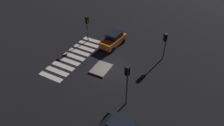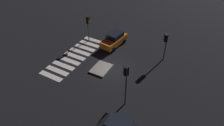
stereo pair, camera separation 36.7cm
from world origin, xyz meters
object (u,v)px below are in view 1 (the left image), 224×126
(traffic_light_west, at_px, (165,40))
(traffic_light_north, at_px, (127,76))
(car_orange, at_px, (113,39))
(traffic_light_south, at_px, (87,23))
(traffic_island, at_px, (101,69))

(traffic_light_west, distance_m, traffic_light_north, 9.05)
(car_orange, height_order, traffic_light_south, traffic_light_south)
(car_orange, bearing_deg, traffic_light_west, 96.78)
(car_orange, relative_size, traffic_light_west, 1.20)
(car_orange, xyz_separation_m, traffic_light_north, (8.95, 6.18, 2.62))
(traffic_island, bearing_deg, traffic_light_north, 55.16)
(traffic_island, relative_size, car_orange, 0.60)
(car_orange, relative_size, traffic_light_south, 1.15)
(traffic_island, distance_m, traffic_light_west, 8.51)
(traffic_light_west, relative_size, traffic_light_south, 0.96)
(car_orange, bearing_deg, traffic_light_north, 41.19)
(traffic_light_north, bearing_deg, traffic_light_south, 7.62)
(traffic_island, height_order, traffic_light_south, traffic_light_south)
(traffic_island, xyz_separation_m, car_orange, (-5.53, -1.26, 0.83))
(traffic_light_west, bearing_deg, car_orange, -46.62)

